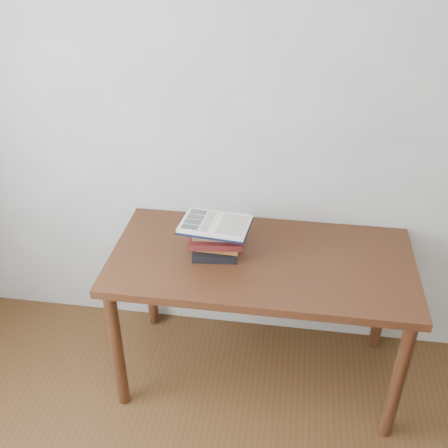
# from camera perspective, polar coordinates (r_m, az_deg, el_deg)

# --- Properties ---
(room_shell) EXTENTS (3.54, 3.54, 2.62)m
(room_shell) POSITION_cam_1_polar(r_m,az_deg,el_deg) (0.93, -10.97, -9.33)
(room_shell) COLOR silver
(room_shell) RESTS_ON ground
(desk) EXTENTS (1.44, 0.72, 0.77)m
(desk) POSITION_cam_1_polar(r_m,az_deg,el_deg) (2.55, 4.03, -5.42)
(desk) COLOR #482312
(desk) RESTS_ON ground
(book_stack) EXTENTS (0.26, 0.20, 0.15)m
(book_stack) POSITION_cam_1_polar(r_m,az_deg,el_deg) (2.48, -0.80, -1.66)
(book_stack) COLOR black
(book_stack) RESTS_ON desk
(open_book) EXTENTS (0.34, 0.25, 0.03)m
(open_book) POSITION_cam_1_polar(r_m,az_deg,el_deg) (2.42, -0.95, -0.06)
(open_book) COLOR black
(open_book) RESTS_ON book_stack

